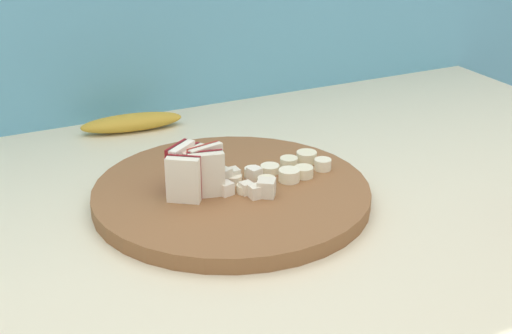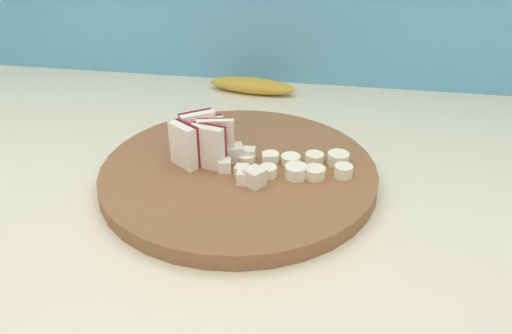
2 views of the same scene
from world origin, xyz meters
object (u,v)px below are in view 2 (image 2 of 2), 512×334
Objects in this scene: banana_slice_rows at (299,165)px; cutting_board at (239,172)px; banana_peel at (252,86)px; apple_dice_pile at (245,165)px; apple_wedge_fan at (202,141)px.

cutting_board is at bearing -177.60° from banana_slice_rows.
banana_peel reaches higher than cutting_board.
apple_dice_pile is 0.07m from banana_slice_rows.
cutting_board is at bearing -82.99° from banana_peel.
banana_slice_rows is at bearing 12.61° from apple_dice_pile.
apple_dice_pile is (0.01, -0.01, 0.02)m from cutting_board.
apple_dice_pile reaches higher than banana_peel.
banana_slice_rows is at bearing 2.40° from cutting_board.
apple_dice_pile is at bearing -167.39° from banana_slice_rows.
apple_dice_pile is 0.32m from banana_peel.
cutting_board is 0.03m from apple_dice_pile.
cutting_board is 0.08m from banana_slice_rows.
banana_peel is at bearing 110.90° from banana_slice_rows.
apple_dice_pile is at bearing -17.27° from apple_wedge_fan.
apple_wedge_fan is 0.55× the size of banana_slice_rows.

